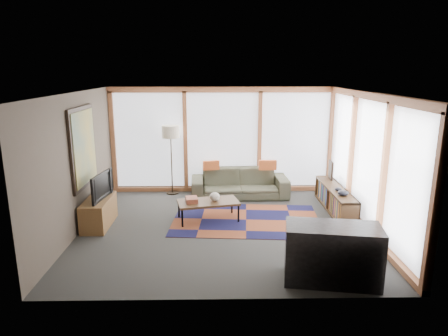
{
  "coord_description": "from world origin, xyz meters",
  "views": [
    {
      "loc": [
        -0.14,
        -7.28,
        3.01
      ],
      "look_at": [
        0.0,
        0.4,
        1.1
      ],
      "focal_mm": 32.0,
      "sensor_mm": 36.0,
      "label": 1
    }
  ],
  "objects_px": {
    "sofa": "(240,183)",
    "television": "(98,186)",
    "tv_console": "(99,212)",
    "bookshelf": "(335,199)",
    "coffee_table": "(208,211)",
    "bar_counter": "(332,254)",
    "floor_lamp": "(171,160)"
  },
  "relations": [
    {
      "from": "floor_lamp",
      "to": "coffee_table",
      "type": "xyz_separation_m",
      "value": [
        0.93,
        -1.83,
        -0.65
      ]
    },
    {
      "from": "coffee_table",
      "to": "television",
      "type": "height_order",
      "value": "television"
    },
    {
      "from": "coffee_table",
      "to": "bar_counter",
      "type": "bearing_deg",
      "value": -53.04
    },
    {
      "from": "floor_lamp",
      "to": "bookshelf",
      "type": "height_order",
      "value": "floor_lamp"
    },
    {
      "from": "television",
      "to": "floor_lamp",
      "type": "bearing_deg",
      "value": -22.33
    },
    {
      "from": "sofa",
      "to": "bookshelf",
      "type": "bearing_deg",
      "value": -29.25
    },
    {
      "from": "television",
      "to": "bar_counter",
      "type": "bearing_deg",
      "value": -111.11
    },
    {
      "from": "floor_lamp",
      "to": "tv_console",
      "type": "height_order",
      "value": "floor_lamp"
    },
    {
      "from": "sofa",
      "to": "television",
      "type": "xyz_separation_m",
      "value": [
        -2.86,
        -1.77,
        0.47
      ]
    },
    {
      "from": "floor_lamp",
      "to": "coffee_table",
      "type": "height_order",
      "value": "floor_lamp"
    },
    {
      "from": "sofa",
      "to": "floor_lamp",
      "type": "xyz_separation_m",
      "value": [
        -1.66,
        0.29,
        0.51
      ]
    },
    {
      "from": "bar_counter",
      "to": "tv_console",
      "type": "bearing_deg",
      "value": 160.18
    },
    {
      "from": "tv_console",
      "to": "television",
      "type": "distance_m",
      "value": 0.53
    },
    {
      "from": "bookshelf",
      "to": "floor_lamp",
      "type": "bearing_deg",
      "value": 160.44
    },
    {
      "from": "sofa",
      "to": "tv_console",
      "type": "bearing_deg",
      "value": -150.69
    },
    {
      "from": "tv_console",
      "to": "bar_counter",
      "type": "xyz_separation_m",
      "value": [
        3.99,
        -2.2,
        0.15
      ]
    },
    {
      "from": "floor_lamp",
      "to": "coffee_table",
      "type": "distance_m",
      "value": 2.15
    },
    {
      "from": "tv_console",
      "to": "bookshelf",
      "type": "bearing_deg",
      "value": 8.87
    },
    {
      "from": "floor_lamp",
      "to": "coffee_table",
      "type": "bearing_deg",
      "value": -63.05
    },
    {
      "from": "floor_lamp",
      "to": "bar_counter",
      "type": "relative_size",
      "value": 1.27
    },
    {
      "from": "coffee_table",
      "to": "bar_counter",
      "type": "distance_m",
      "value": 3.07
    },
    {
      "from": "sofa",
      "to": "television",
      "type": "relative_size",
      "value": 2.55
    },
    {
      "from": "coffee_table",
      "to": "bookshelf",
      "type": "height_order",
      "value": "bookshelf"
    },
    {
      "from": "sofa",
      "to": "bar_counter",
      "type": "height_order",
      "value": "bar_counter"
    },
    {
      "from": "sofa",
      "to": "coffee_table",
      "type": "xyz_separation_m",
      "value": [
        -0.73,
        -1.54,
        -0.13
      ]
    },
    {
      "from": "tv_console",
      "to": "bar_counter",
      "type": "relative_size",
      "value": 0.81
    },
    {
      "from": "sofa",
      "to": "television",
      "type": "height_order",
      "value": "television"
    },
    {
      "from": "sofa",
      "to": "coffee_table",
      "type": "distance_m",
      "value": 1.71
    },
    {
      "from": "bookshelf",
      "to": "coffee_table",
      "type": "bearing_deg",
      "value": -169.29
    },
    {
      "from": "floor_lamp",
      "to": "coffee_table",
      "type": "relative_size",
      "value": 1.4
    },
    {
      "from": "television",
      "to": "bookshelf",
      "type": "bearing_deg",
      "value": -73.25
    },
    {
      "from": "coffee_table",
      "to": "television",
      "type": "relative_size",
      "value": 1.34
    }
  ]
}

